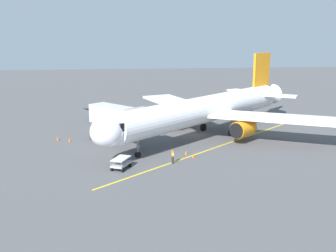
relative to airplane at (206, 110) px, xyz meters
name	(u,v)px	position (x,y,z in m)	size (l,w,h in m)	color
ground_plane	(195,135)	(1.40, -1.16, -4.00)	(220.00, 220.00, 0.00)	#4C4C4F
apron_lead_in_line	(214,148)	(0.21, 6.19, -4.00)	(0.24, 40.00, 0.01)	yellow
airplane	(206,110)	(0.00, 0.00, 0.00)	(33.56, 32.48, 11.50)	white
jet_bridge	(123,118)	(12.01, 3.44, -0.24)	(9.08, 9.86, 5.40)	#B7B7BC
ground_crew_marshaller	(173,156)	(6.40, 11.95, -3.12)	(0.27, 0.41, 1.71)	#23232D
belt_loader_near_nose	(98,114)	(16.29, -14.82, -3.29)	(3.80, 4.32, 2.32)	white
tug_portside	(171,107)	(2.60, -21.14, -3.30)	(2.62, 2.73, 1.50)	#9E9EA3
baggage_cart_starboard_side	(121,163)	(12.39, 13.27, -3.35)	(2.42, 2.95, 1.27)	#9E9EA3
safety_cone_nose_left	(70,140)	(19.49, 0.71, -3.73)	(0.32, 0.32, 0.55)	#F2590F
safety_cone_nose_right	(186,153)	(4.31, 8.73, -3.73)	(0.32, 0.32, 0.55)	#F2590F
safety_cone_wing_port	(193,155)	(3.59, 9.97, -3.73)	(0.32, 0.32, 0.55)	#F2590F
safety_cone_wing_starboard	(58,138)	(21.25, -0.35, -3.73)	(0.32, 0.32, 0.55)	#F2590F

